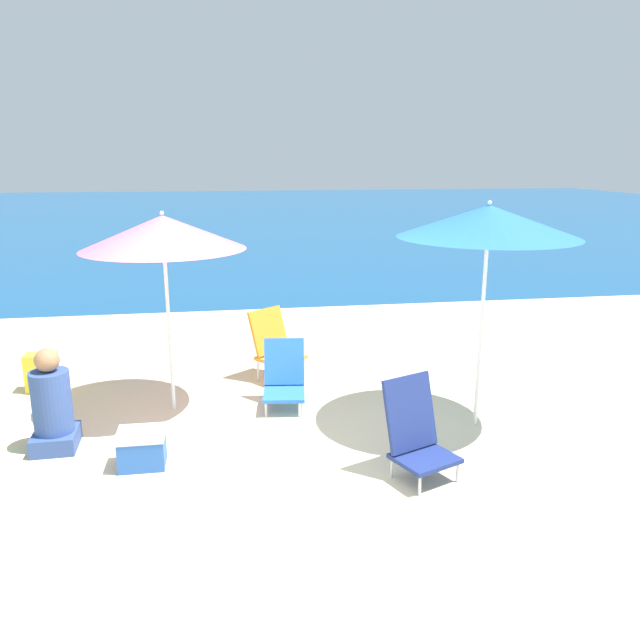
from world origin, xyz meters
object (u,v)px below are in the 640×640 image
at_px(beach_umbrella_blue, 489,222).
at_px(beach_umbrella_pink, 163,233).
at_px(person_seated_near, 52,408).
at_px(cooler_box, 142,448).
at_px(beach_chair_orange, 274,343).
at_px(backpack_yellow, 42,373).
at_px(beach_chair_blue, 284,378).
at_px(beach_chair_navy, 416,432).

xyz_separation_m(beach_umbrella_blue, beach_umbrella_pink, (-2.91, 0.86, -0.14)).
distance_m(person_seated_near, cooler_box, 0.95).
height_order(beach_chair_orange, person_seated_near, person_seated_near).
height_order(beach_umbrella_pink, backpack_yellow, beach_umbrella_pink).
bearing_deg(backpack_yellow, beach_chair_blue, -17.71).
xyz_separation_m(beach_chair_blue, backpack_yellow, (-2.61, 0.83, -0.09)).
distance_m(beach_chair_blue, cooler_box, 1.76).
height_order(beach_umbrella_blue, backpack_yellow, beach_umbrella_blue).
xyz_separation_m(beach_umbrella_blue, backpack_yellow, (-4.38, 1.64, -1.75)).
relative_size(beach_chair_navy, person_seated_near, 0.86).
bearing_deg(person_seated_near, beach_chair_blue, 15.76).
bearing_deg(beach_chair_blue, cooler_box, -131.62).
bearing_deg(beach_chair_blue, beach_umbrella_pink, -175.56).
xyz_separation_m(beach_chair_navy, cooler_box, (-2.21, 0.49, -0.21)).
relative_size(beach_chair_blue, person_seated_near, 0.73).
height_order(beach_umbrella_blue, cooler_box, beach_umbrella_blue).
bearing_deg(backpack_yellow, cooler_box, -56.98).
relative_size(beach_umbrella_pink, beach_chair_blue, 2.99).
bearing_deg(cooler_box, beach_chair_blue, 41.24).
relative_size(beach_umbrella_pink, person_seated_near, 2.17).
bearing_deg(beach_umbrella_blue, backpack_yellow, 159.45).
distance_m(beach_umbrella_blue, beach_chair_navy, 1.99).
relative_size(beach_umbrella_pink, beach_chair_orange, 2.47).
distance_m(beach_umbrella_blue, cooler_box, 3.59).
bearing_deg(beach_umbrella_blue, cooler_box, -173.63).
bearing_deg(beach_chair_orange, beach_umbrella_pink, 176.86).
distance_m(beach_umbrella_pink, beach_chair_orange, 1.94).
height_order(beach_umbrella_blue, person_seated_near, beach_umbrella_blue).
distance_m(beach_umbrella_pink, cooler_box, 2.06).
distance_m(person_seated_near, backpack_yellow, 1.61).
bearing_deg(beach_chair_navy, cooler_box, 144.53).
bearing_deg(cooler_box, beach_umbrella_blue, 6.37).
height_order(beach_umbrella_pink, person_seated_near, beach_umbrella_pink).
bearing_deg(beach_umbrella_pink, person_seated_near, -142.91).
bearing_deg(beach_umbrella_blue, beach_chair_navy, -136.23).
relative_size(beach_umbrella_blue, beach_chair_orange, 2.63).
bearing_deg(beach_chair_blue, beach_chair_navy, -54.28).
bearing_deg(beach_chair_blue, beach_chair_orange, 99.12).
xyz_separation_m(beach_chair_navy, backpack_yellow, (-3.50, 2.48, -0.16)).
relative_size(backpack_yellow, cooler_box, 1.10).
relative_size(beach_umbrella_blue, beach_chair_blue, 3.18).
relative_size(beach_chair_navy, cooler_box, 2.09).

